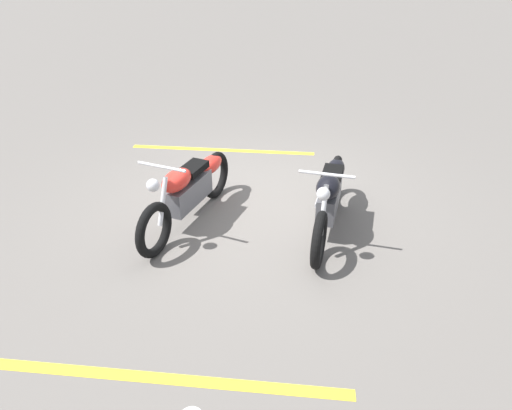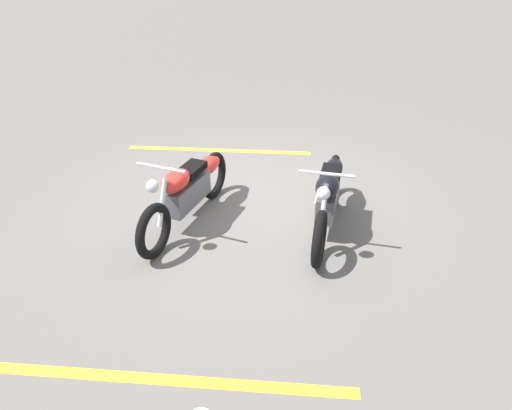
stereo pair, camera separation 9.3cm
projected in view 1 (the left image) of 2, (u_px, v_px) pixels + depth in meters
ground_plane at (258, 201)px, 6.85m from camera, size 60.00×60.00×0.00m
motorcycle_bright_foreground at (189, 189)px, 6.18m from camera, size 2.12×0.94×1.04m
motorcycle_dark_foreground at (329, 195)px, 6.04m from camera, size 2.19×0.75×1.04m
parking_stripe_near at (222, 150)px, 8.44m from camera, size 0.38×3.20×0.01m
parking_stripe_mid at (167, 379)px, 4.14m from camera, size 0.38×3.20×0.01m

